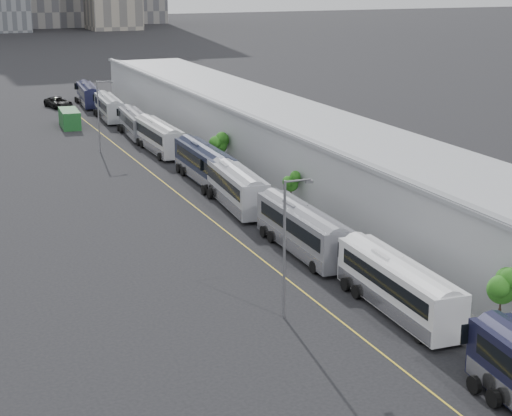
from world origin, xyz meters
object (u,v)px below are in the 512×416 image
bus_4 (235,189)px  suv (58,102)px  bus_9 (88,97)px  street_lamp_far (100,111)px  bus_3 (303,234)px  bus_2 (398,291)px  bus_5 (205,167)px  bus_8 (109,110)px  shipping_container (70,119)px  bus_7 (135,126)px  bus_6 (159,140)px  street_lamp_near (287,240)px

bus_4 → suv: size_ratio=2.17×
bus_9 → street_lamp_far: 38.10m
bus_3 → street_lamp_far: 45.38m
bus_2 → suv: (-5.61, 95.58, -0.71)m
bus_4 → bus_5: bus_5 is taller
bus_9 → bus_8: bearing=-84.5°
bus_4 → suv: (-5.13, 66.78, -0.79)m
bus_5 → shipping_container: size_ratio=2.00×
bus_5 → bus_9: 56.92m
street_lamp_far → suv: street_lamp_far is taller
bus_9 → suv: (-5.00, -0.33, -0.63)m
bus_8 → shipping_container: 7.85m
bus_7 → street_lamp_far: street_lamp_far is taller
bus_8 → bus_9: 14.66m
bus_3 → bus_7: bus_3 is taller
bus_6 → bus_8: bearing=90.4°
shipping_container → bus_5: bearing=-75.0°
bus_4 → bus_6: size_ratio=1.04×
bus_5 → bus_8: size_ratio=1.09×
bus_2 → street_lamp_far: bearing=98.7°
bus_3 → shipping_container: (-6.76, 63.48, -0.36)m
bus_8 → shipping_container: bus_8 is taller
street_lamp_near → bus_7: bearing=84.0°
bus_9 → street_lamp_near: street_lamp_near is taller
bus_9 → suv: 5.05m
bus_5 → bus_9: bus_5 is taller
bus_2 → bus_5: bus_5 is taller
bus_8 → shipping_container: size_ratio=1.83×
bus_3 → bus_8: (-0.05, 67.56, -0.09)m
bus_6 → street_lamp_far: 8.01m
bus_2 → bus_3: bearing=94.0°
bus_3 → bus_6: bus_3 is taller
bus_2 → bus_6: bearing=92.3°
bus_2 → bus_3: bus_3 is taller
bus_3 → bus_5: size_ratio=0.96×
bus_3 → shipping_container: size_ratio=1.93×
bus_3 → bus_7: bearing=90.8°
bus_7 → shipping_container: (-6.93, 10.25, -0.22)m
bus_3 → bus_8: bearing=91.0°
bus_2 → suv: bearing=95.4°
bus_3 → suv: 82.06m
bus_4 → bus_9: 67.11m
shipping_container → suv: size_ratio=1.08×
bus_2 → street_lamp_near: street_lamp_near is taller
bus_4 → street_lamp_far: size_ratio=1.55×
bus_2 → street_lamp_near: (-7.15, 2.19, 3.77)m
bus_6 → shipping_container: bearing=107.7°
bus_6 → street_lamp_near: (-6.92, -53.38, 3.74)m
bus_3 → bus_9: bearing=91.1°
bus_4 → bus_9: bearing=94.5°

